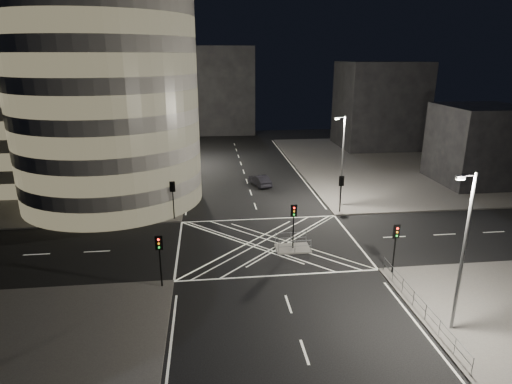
{
  "coord_description": "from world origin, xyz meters",
  "views": [
    {
      "loc": [
        -5.14,
        -35.1,
        16.32
      ],
      "look_at": [
        -0.39,
        5.93,
        3.0
      ],
      "focal_mm": 30.0,
      "sensor_mm": 36.0,
      "label": 1
    }
  ],
  "objects": [
    {
      "name": "traffic_signal_nl",
      "position": [
        -8.8,
        -6.8,
        2.91
      ],
      "size": [
        0.55,
        0.22,
        4.0
      ],
      "color": "black",
      "rests_on": "sidewalk_near_left"
    },
    {
      "name": "street_lamp_right_far",
      "position": [
        9.44,
        9.0,
        5.54
      ],
      "size": [
        1.25,
        0.25,
        10.0
      ],
      "color": "slate",
      "rests_on": "sidewalk_far_right"
    },
    {
      "name": "traffic_signal_fr",
      "position": [
        8.8,
        6.8,
        2.91
      ],
      "size": [
        0.55,
        0.22,
        4.0
      ],
      "color": "black",
      "rests_on": "sidewalk_far_right"
    },
    {
      "name": "tree_a",
      "position": [
        -10.5,
        9.0,
        4.72
      ],
      "size": [
        3.89,
        3.89,
        6.81
      ],
      "color": "black",
      "rests_on": "sidewalk_far_left"
    },
    {
      "name": "office_tower_curved",
      "position": [
        -20.74,
        18.74,
        12.65
      ],
      "size": [
        30.0,
        29.0,
        27.2
      ],
      "color": "gray",
      "rests_on": "sidewalk_far_left"
    },
    {
      "name": "street_lamp_left_far",
      "position": [
        -9.44,
        30.0,
        5.54
      ],
      "size": [
        1.25,
        0.25,
        10.0
      ],
      "color": "slate",
      "rests_on": "sidewalk_far_left"
    },
    {
      "name": "building_right_near",
      "position": [
        30.0,
        16.0,
        5.15
      ],
      "size": [
        10.0,
        10.0,
        10.0
      ],
      "primitive_type": "cube",
      "color": "black",
      "rests_on": "sidewalk_far_right"
    },
    {
      "name": "sidewalk_far_left",
      "position": [
        -29.0,
        27.0,
        0.07
      ],
      "size": [
        42.0,
        42.0,
        0.15
      ],
      "primitive_type": "cube",
      "color": "#4E4B49",
      "rests_on": "ground"
    },
    {
      "name": "traffic_signal_island",
      "position": [
        2.0,
        -1.5,
        2.91
      ],
      "size": [
        0.55,
        0.22,
        4.0
      ],
      "color": "black",
      "rests_on": "central_island"
    },
    {
      "name": "railing_near_right",
      "position": [
        8.3,
        -12.15,
        0.7
      ],
      "size": [
        0.06,
        11.7,
        1.1
      ],
      "primitive_type": "cube",
      "color": "slate",
      "rests_on": "sidewalk_near_right"
    },
    {
      "name": "building_right_far",
      "position": [
        26.0,
        40.0,
        7.65
      ],
      "size": [
        14.0,
        12.0,
        15.0
      ],
      "primitive_type": "cube",
      "color": "black",
      "rests_on": "sidewalk_far_right"
    },
    {
      "name": "ground",
      "position": [
        0.0,
        0.0,
        0.0
      ],
      "size": [
        120.0,
        120.0,
        0.0
      ],
      "primitive_type": "plane",
      "color": "black",
      "rests_on": "ground"
    },
    {
      "name": "office_block_rear",
      "position": [
        -22.0,
        42.0,
        11.15
      ],
      "size": [
        24.0,
        16.0,
        22.0
      ],
      "primitive_type": "cube",
      "color": "gray",
      "rests_on": "sidewalk_far_left"
    },
    {
      "name": "tree_e",
      "position": [
        -10.5,
        33.0,
        4.43
      ],
      "size": [
        4.52,
        4.52,
        6.89
      ],
      "color": "black",
      "rests_on": "sidewalk_far_left"
    },
    {
      "name": "central_island",
      "position": [
        2.0,
        -1.5,
        0.07
      ],
      "size": [
        3.0,
        2.0,
        0.15
      ],
      "primitive_type": "cube",
      "color": "slate",
      "rests_on": "ground"
    },
    {
      "name": "traffic_signal_nr",
      "position": [
        8.8,
        -6.8,
        2.91
      ],
      "size": [
        0.55,
        0.22,
        4.0
      ],
      "color": "black",
      "rests_on": "sidewalk_near_right"
    },
    {
      "name": "street_lamp_left_near",
      "position": [
        -9.44,
        12.0,
        5.54
      ],
      "size": [
        1.25,
        0.25,
        10.0
      ],
      "color": "slate",
      "rests_on": "sidewalk_far_left"
    },
    {
      "name": "street_lamp_right_near",
      "position": [
        9.44,
        -14.0,
        5.54
      ],
      "size": [
        1.25,
        0.25,
        10.0
      ],
      "color": "slate",
      "rests_on": "sidewalk_near_right"
    },
    {
      "name": "railing_island_north",
      "position": [
        2.0,
        -0.6,
        0.7
      ],
      "size": [
        2.8,
        0.06,
        1.1
      ],
      "primitive_type": "cube",
      "color": "slate",
      "rests_on": "central_island"
    },
    {
      "name": "tree_d",
      "position": [
        -10.5,
        27.0,
        5.46
      ],
      "size": [
        5.27,
        5.27,
        8.35
      ],
      "color": "black",
      "rests_on": "sidewalk_far_left"
    },
    {
      "name": "tree_c",
      "position": [
        -10.5,
        21.0,
        4.83
      ],
      "size": [
        4.1,
        4.1,
        7.05
      ],
      "color": "black",
      "rests_on": "sidewalk_far_left"
    },
    {
      "name": "traffic_signal_fl",
      "position": [
        -8.8,
        6.8,
        2.91
      ],
      "size": [
        0.55,
        0.22,
        4.0
      ],
      "color": "black",
      "rests_on": "sidewalk_far_left"
    },
    {
      "name": "railing_island_south",
      "position": [
        2.0,
        -2.4,
        0.7
      ],
      "size": [
        2.8,
        0.06,
        1.1
      ],
      "primitive_type": "cube",
      "color": "slate",
      "rests_on": "central_island"
    },
    {
      "name": "tree_b",
      "position": [
        -10.5,
        15.0,
        4.92
      ],
      "size": [
        4.29,
        4.29,
        7.25
      ],
      "color": "black",
      "rests_on": "sidewalk_far_left"
    },
    {
      "name": "sedan",
      "position": [
        1.5,
        17.76,
        0.73
      ],
      "size": [
        2.68,
        4.7,
        1.47
      ],
      "primitive_type": "imported",
      "rotation": [
        0.0,
        0.0,
        3.41
      ],
      "color": "black",
      "rests_on": "ground"
    },
    {
      "name": "sidewalk_far_right",
      "position": [
        29.0,
        27.0,
        0.07
      ],
      "size": [
        42.0,
        42.0,
        0.15
      ],
      "primitive_type": "cube",
      "color": "#4E4B49",
      "rests_on": "ground"
    },
    {
      "name": "building_far_end",
      "position": [
        -4.0,
        58.0,
        9.0
      ],
      "size": [
        18.0,
        8.0,
        18.0
      ],
      "primitive_type": "cube",
      "color": "black",
      "rests_on": "ground"
    }
  ]
}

